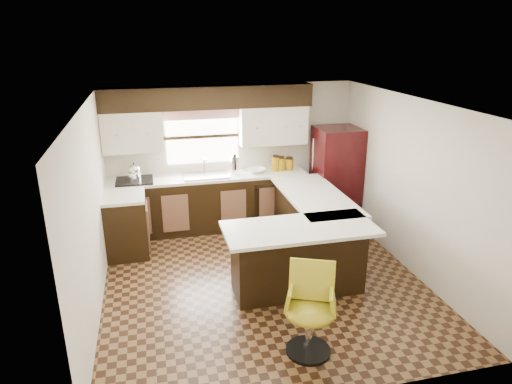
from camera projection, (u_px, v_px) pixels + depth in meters
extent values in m
plane|color=#49301A|center=(263.00, 280.00, 6.25)|extent=(4.40, 4.40, 0.00)
plane|color=silver|center=(264.00, 104.00, 5.45)|extent=(4.40, 4.40, 0.00)
plane|color=beige|center=(232.00, 155.00, 7.87)|extent=(4.40, 0.00, 4.40)
plane|color=beige|center=(328.00, 286.00, 3.83)|extent=(4.40, 0.00, 4.40)
plane|color=beige|center=(91.00, 212.00, 5.39)|extent=(0.00, 4.40, 4.40)
plane|color=beige|center=(410.00, 186.00, 6.31)|extent=(0.00, 4.40, 4.40)
cube|color=black|center=(210.00, 203.00, 7.74)|extent=(3.30, 0.60, 0.90)
cube|color=black|center=(127.00, 226.00, 6.85)|extent=(0.60, 0.70, 0.90)
cube|color=silver|center=(209.00, 177.00, 7.59)|extent=(3.30, 0.60, 0.04)
cube|color=silver|center=(124.00, 197.00, 6.70)|extent=(0.60, 0.70, 0.04)
cube|color=black|center=(208.00, 97.00, 7.28)|extent=(3.40, 0.35, 0.36)
cube|color=beige|center=(132.00, 132.00, 7.18)|extent=(0.94, 0.35, 0.64)
cube|color=beige|center=(273.00, 125.00, 7.68)|extent=(1.14, 0.35, 0.64)
cube|color=white|center=(202.00, 137.00, 7.62)|extent=(1.20, 0.02, 0.90)
cube|color=#D19B93|center=(202.00, 114.00, 7.45)|extent=(1.30, 0.06, 0.18)
cube|color=#B2B2B7|center=(206.00, 175.00, 7.54)|extent=(0.75, 0.45, 0.03)
cube|color=black|center=(271.00, 206.00, 7.71)|extent=(0.58, 0.03, 0.78)
cube|color=black|center=(135.00, 181.00, 7.29)|extent=(0.58, 0.50, 0.02)
cube|color=black|center=(311.00, 226.00, 6.87)|extent=(0.60, 1.95, 0.90)
cube|color=black|center=(298.00, 259.00, 5.86)|extent=(1.65, 0.60, 0.90)
cube|color=silver|center=(315.00, 196.00, 6.72)|extent=(0.84, 1.95, 0.04)
cube|color=silver|center=(300.00, 229.00, 5.62)|extent=(1.89, 0.84, 0.04)
cube|color=black|center=(336.00, 176.00, 7.87)|extent=(0.73, 0.70, 1.69)
cylinder|color=silver|center=(235.00, 165.00, 7.62)|extent=(0.13, 0.13, 0.30)
imported|color=white|center=(256.00, 170.00, 7.74)|extent=(0.33, 0.33, 0.07)
cylinder|color=#9F7308|center=(276.00, 164.00, 7.81)|extent=(0.13, 0.13, 0.24)
cylinder|color=#9F7308|center=(281.00, 164.00, 7.83)|extent=(0.13, 0.13, 0.22)
cylinder|color=#9F7308|center=(289.00, 164.00, 7.87)|extent=(0.14, 0.14, 0.20)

